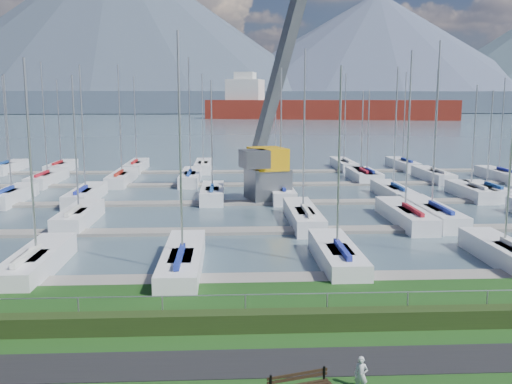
{
  "coord_description": "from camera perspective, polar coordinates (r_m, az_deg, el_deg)",
  "views": [
    {
      "loc": [
        -1.61,
        -19.78,
        8.25
      ],
      "look_at": [
        0.0,
        12.0,
        3.0
      ],
      "focal_mm": 40.0,
      "sensor_mm": 36.0,
      "label": 1
    }
  ],
  "objects": [
    {
      "name": "crane",
      "position": [
        48.41,
        1.62,
        5.9
      ],
      "size": [
        7.15,
        13.1,
        22.35
      ],
      "rotation": [
        0.0,
        0.0,
        0.27
      ],
      "color": "slate",
      "rests_on": "water"
    },
    {
      "name": "docks",
      "position": [
        46.58,
        -0.87,
        -1.11
      ],
      "size": [
        90.0,
        41.6,
        0.25
      ],
      "color": "gray",
      "rests_on": "water"
    },
    {
      "name": "foothill",
      "position": [
        349.79,
        -2.68,
        8.99
      ],
      "size": [
        900.0,
        80.0,
        12.0
      ],
      "primitive_type": "cube",
      "color": "#465366",
      "rests_on": "water"
    },
    {
      "name": "person",
      "position": [
        17.41,
        10.48,
        -17.09
      ],
      "size": [
        0.46,
        0.39,
        1.08
      ],
      "primitive_type": "imported",
      "rotation": [
        0.0,
        0.0,
        -0.41
      ],
      "color": "#B9BAC0",
      "rests_on": "grass"
    },
    {
      "name": "cargo_ship_mid",
      "position": [
        239.43,
        6.27,
        8.18
      ],
      "size": [
        102.69,
        42.35,
        21.5
      ],
      "rotation": [
        0.0,
        0.0,
        -0.25
      ],
      "color": "maroon",
      "rests_on": "water"
    },
    {
      "name": "hedge",
      "position": [
        20.99,
        1.76,
        -12.74
      ],
      "size": [
        80.0,
        0.7,
        0.7
      ],
      "primitive_type": "cube",
      "color": "#213112",
      "rests_on": "grass"
    },
    {
      "name": "fence",
      "position": [
        21.06,
        1.68,
        -10.19
      ],
      "size": [
        80.0,
        0.04,
        0.04
      ],
      "primitive_type": "cylinder",
      "rotation": [
        0.0,
        1.57,
        0.0
      ],
      "color": "#979A9F",
      "rests_on": "grass"
    },
    {
      "name": "path",
      "position": [
        18.76,
        2.43,
        -16.69
      ],
      "size": [
        160.0,
        2.0,
        0.04
      ],
      "primitive_type": "cube",
      "color": "black",
      "rests_on": "grass"
    },
    {
      "name": "water",
      "position": [
        279.92,
        -2.6,
        7.59
      ],
      "size": [
        800.0,
        540.0,
        0.2
      ],
      "primitive_type": "cube",
      "color": "#4A5F6C"
    },
    {
      "name": "mountains",
      "position": [
        426.23,
        -1.75,
        14.54
      ],
      "size": [
        1190.0,
        360.0,
        115.0
      ],
      "color": "#495A6C",
      "rests_on": "water"
    },
    {
      "name": "sailboat_fleet",
      "position": [
        48.62,
        -1.66,
        5.91
      ],
      "size": [
        74.03,
        49.67,
        13.58
      ],
      "color": "maroon",
      "rests_on": "water"
    }
  ]
}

